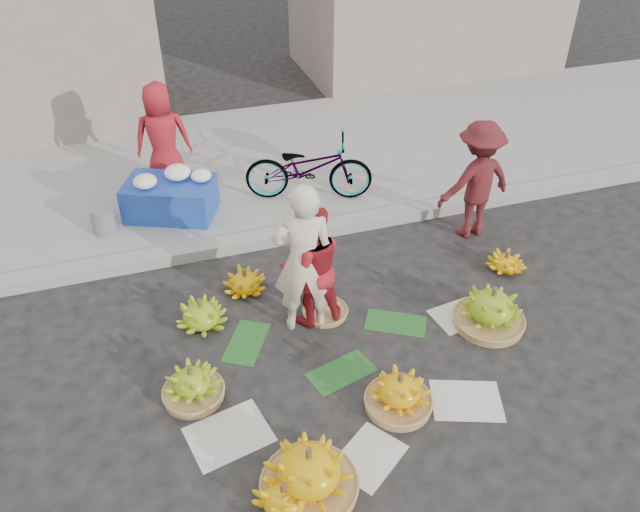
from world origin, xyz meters
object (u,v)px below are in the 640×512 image
object	(u,v)px
vendor_cream	(304,260)
bicycle	(309,168)
flower_table	(171,196)
banana_bunch_4	(491,309)
banana_bunch_0	(192,385)

from	to	relation	value
vendor_cream	bicycle	xyz separation A→B (m)	(0.78, 2.37, -0.29)
vendor_cream	flower_table	world-z (taller)	vendor_cream
vendor_cream	bicycle	size ratio (longest dim) A/B	1.00
banana_bunch_4	vendor_cream	world-z (taller)	vendor_cream
banana_bunch_0	flower_table	world-z (taller)	flower_table
banana_bunch_0	banana_bunch_4	distance (m)	3.17
vendor_cream	bicycle	bearing A→B (deg)	-96.57
banana_bunch_0	bicycle	bearing A→B (deg)	55.67
flower_table	vendor_cream	bearing A→B (deg)	-43.41
banana_bunch_4	flower_table	world-z (taller)	flower_table
banana_bunch_4	flower_table	distance (m)	4.29
banana_bunch_4	flower_table	bearing A→B (deg)	133.45
banana_bunch_0	banana_bunch_4	world-z (taller)	banana_bunch_4
flower_table	bicycle	bearing A→B (deg)	19.15
banana_bunch_4	banana_bunch_0	bearing A→B (deg)	-179.13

